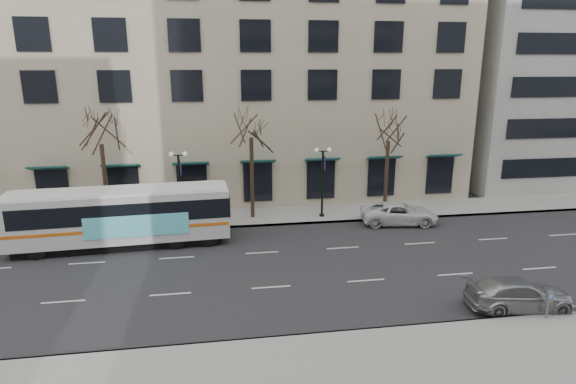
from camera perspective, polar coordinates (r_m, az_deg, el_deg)
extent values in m
plane|color=black|center=(26.97, -2.61, -9.05)|extent=(160.00, 160.00, 0.00)
cube|color=gray|center=(36.02, 3.74, -2.58)|extent=(80.00, 4.00, 0.15)
cube|color=tan|center=(45.46, -8.45, 16.25)|extent=(40.00, 20.00, 24.00)
cylinder|color=black|center=(35.05, -20.80, 0.68)|extent=(0.28, 0.28, 5.74)
cylinder|color=black|center=(34.32, -4.29, 1.54)|extent=(0.28, 0.28, 5.95)
cylinder|color=black|center=(36.52, 11.57, 1.71)|extent=(0.28, 0.28, 5.46)
cylinder|color=black|center=(33.85, -12.65, 0.17)|extent=(0.16, 0.16, 5.00)
cylinder|color=black|center=(34.52, -12.42, -3.59)|extent=(0.36, 0.36, 0.30)
cube|color=black|center=(33.31, -12.89, 4.25)|extent=(0.90, 0.06, 0.06)
sphere|color=silver|center=(33.33, -13.68, 4.38)|extent=(0.32, 0.32, 0.32)
sphere|color=silver|center=(33.26, -12.13, 4.45)|extent=(0.32, 0.32, 0.32)
cube|color=#4C2281|center=(33.47, -12.60, 2.83)|extent=(0.04, 0.45, 1.00)
cylinder|color=black|center=(34.60, 4.09, 0.84)|extent=(0.16, 0.16, 5.00)
cylinder|color=black|center=(35.26, 4.02, -2.86)|extent=(0.36, 0.36, 0.30)
cube|color=black|center=(34.07, 4.17, 4.83)|extent=(0.90, 0.06, 0.06)
sphere|color=silver|center=(33.96, 3.43, 4.98)|extent=(0.32, 0.32, 0.32)
sphere|color=silver|center=(34.16, 4.91, 5.01)|extent=(0.32, 0.32, 0.32)
cube|color=#4C2281|center=(34.26, 4.34, 3.44)|extent=(0.04, 0.45, 1.00)
cube|color=silver|center=(31.21, -19.29, -2.58)|extent=(13.27, 3.57, 3.01)
cube|color=black|center=(31.75, -19.02, -5.49)|extent=(12.20, 3.17, 0.49)
cube|color=black|center=(31.04, -18.77, -1.73)|extent=(12.75, 3.59, 1.20)
cube|color=orange|center=(31.37, -19.21, -3.48)|extent=(13.14, 3.60, 0.20)
cube|color=#64E4F2|center=(29.80, -17.48, -3.86)|extent=(6.01, 0.40, 1.31)
cube|color=silver|center=(30.80, -19.54, 0.15)|extent=(12.60, 3.25, 0.09)
cylinder|color=black|center=(31.47, -27.68, -6.16)|extent=(1.11, 0.37, 1.09)
cylinder|color=black|center=(33.75, -26.59, -4.64)|extent=(1.11, 0.37, 1.09)
cylinder|color=black|center=(30.21, -13.13, -5.59)|extent=(1.11, 0.37, 1.09)
cylinder|color=black|center=(32.58, -13.08, -4.04)|extent=(1.11, 0.37, 1.09)
cylinder|color=black|center=(30.22, -9.38, -5.39)|extent=(1.11, 0.37, 1.09)
cylinder|color=black|center=(32.58, -9.61, -3.85)|extent=(1.11, 0.37, 1.09)
imported|color=#9D9FA4|center=(25.05, 25.76, -10.87)|extent=(5.09, 2.47, 1.43)
imported|color=silver|center=(34.75, 13.05, -2.47)|extent=(5.65, 3.18, 1.49)
cylinder|color=slate|center=(24.52, 28.39, -12.10)|extent=(0.08, 0.08, 0.88)
cube|color=slate|center=(24.27, 28.57, -10.86)|extent=(0.29, 0.20, 0.49)
cube|color=blue|center=(24.18, 28.73, -10.79)|extent=(0.14, 0.03, 0.18)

